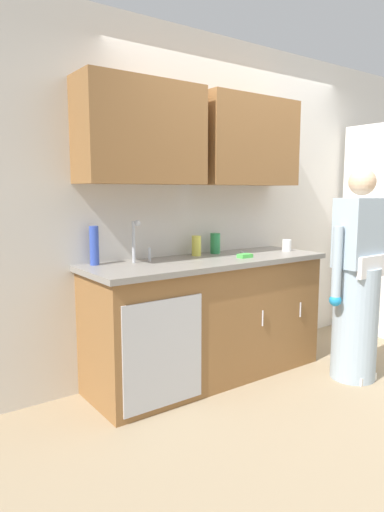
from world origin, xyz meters
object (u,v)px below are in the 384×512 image
Objects in this scene: person_at_sink at (357,291)px; sink at (149,267)px; bottle_water_tall at (215,243)px; bottle_soap at (94,246)px; cup_by_sink at (287,245)px; bottle_cleaner_spray at (196,246)px; sponge at (245,256)px; knife_on_counter at (244,253)px.

sink is at bearing 154.03° from person_at_sink.
bottle_soap is (-1.06, 0.03, 0.05)m from bottle_water_tall.
bottle_soap is 1.67m from cup_by_sink.
person_at_sink reaches higher than sink.
bottle_cleaner_spray is 0.40m from sponge.
sponge is at bearing -84.66° from bottle_water_tall.
person_at_sink is at bearing -25.97° from sink.
bottle_cleaner_spray is 0.59× the size of bottle_soap.
bottle_cleaner_spray is 1.63× the size of cup_by_sink.
bottle_soap reaches higher than sponge.
person_at_sink is at bearing -44.50° from bottle_cleaner_spray.
bottle_cleaner_spray is at bearing 127.87° from sponge.
cup_by_sink is 0.89× the size of sponge.
sink is 4.55× the size of sponge.
bottle_cleaner_spray is 0.95× the size of bottle_water_tall.
sink is at bearing 177.91° from cup_by_sink.
sponge is at bearing -9.69° from sink.
person_at_sink reaches higher than sponge.
cup_by_sink is at bearing -15.57° from bottle_cleaner_spray.
knife_on_counter is at bearing -14.65° from bottle_cleaner_spray.
bottle_cleaner_spray is at bearing -174.42° from bottle_water_tall.
sink is 0.96m from knife_on_counter.
person_at_sink is 5.95× the size of bottle_soap.
sink is at bearing 170.31° from sponge.
knife_on_counter is 2.18× the size of sponge.
knife_on_counter is at bearing 163.47° from cup_by_sink.
bottle_cleaner_spray is (0.54, 0.17, 0.09)m from sink.
sink is 0.58m from bottle_cleaner_spray.
knife_on_counter is at bearing 48.98° from sponge.
sponge is (0.78, -0.13, 0.03)m from sink.
person_at_sink is (1.43, -0.69, -0.23)m from sink.
bottle_water_tall is 0.64m from cup_by_sink.
cup_by_sink reaches higher than knife_on_counter.
bottle_cleaner_spray is at bearing 106.90° from knife_on_counter.
bottle_cleaner_spray is 1.45× the size of sponge.
bottle_water_tall is at bearing 95.34° from sponge.
bottle_cleaner_spray is 0.85m from bottle_soap.
bottle_water_tall is (0.75, 0.19, 0.10)m from sink.
sink reaches higher than bottle_cleaner_spray.
knife_on_counter is (1.26, -0.16, -0.13)m from bottle_soap.
cup_by_sink is (-0.08, 0.65, 0.30)m from person_at_sink.
sponge is (1.09, -0.36, -0.12)m from bottle_soap.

